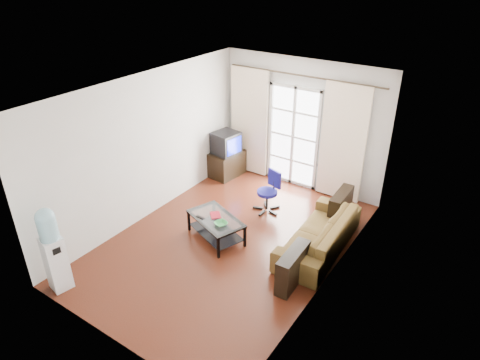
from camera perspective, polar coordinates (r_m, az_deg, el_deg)
name	(u,v)px	position (r m, az deg, el deg)	size (l,w,h in m)	color
floor	(230,241)	(7.55, -1.40, -8.17)	(5.20, 5.20, 0.00)	#582515
ceiling	(227,90)	(6.35, -1.69, 11.92)	(5.20, 5.20, 0.00)	white
wall_back	(302,125)	(8.91, 8.25, 7.30)	(3.60, 0.02, 2.70)	silver
wall_front	(99,257)	(5.28, -18.31, -9.76)	(3.60, 0.02, 2.70)	silver
wall_left	(147,147)	(7.93, -12.24, 4.27)	(0.02, 5.20, 2.70)	silver
wall_right	(334,205)	(6.11, 12.42, -3.31)	(0.02, 5.20, 2.70)	silver
french_door	(293,137)	(9.02, 7.12, 5.77)	(1.16, 0.06, 2.15)	white
curtain_rod	(303,76)	(8.52, 8.42, 13.60)	(0.04, 0.04, 3.30)	#4C3F2D
curtain_left	(249,122)	(9.41, 1.26, 7.74)	(0.90, 0.07, 2.35)	#FFEBCD
curtain_right	(343,144)	(8.53, 13.54, 4.73)	(0.90, 0.07, 2.35)	#FFEBCD
radiator	(331,181)	(8.96, 12.09, -0.11)	(0.64, 0.12, 0.64)	gray
sofa	(319,233)	(7.35, 10.50, -7.03)	(0.88, 2.07, 0.59)	brown
coffee_table	(216,225)	(7.49, -3.23, -6.02)	(1.19, 0.93, 0.42)	silver
bowl	(221,224)	(7.20, -2.55, -5.84)	(0.27, 0.27, 0.05)	#338E55
book	(211,216)	(7.45, -3.94, -4.77)	(0.28, 0.28, 0.02)	#AD2F15
remote	(200,217)	(7.42, -5.31, -4.98)	(0.16, 0.05, 0.02)	black
tv_stand	(227,164)	(9.60, -1.77, 2.21)	(0.51, 0.77, 0.56)	black
crt_tv	(225,143)	(9.35, -1.97, 4.99)	(0.59, 0.59, 0.48)	black
task_chair	(268,199)	(8.31, 3.76, -2.57)	(0.69, 0.69, 0.81)	black
water_cooler	(53,248)	(6.76, -23.71, -8.30)	(0.33, 0.33, 1.37)	white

